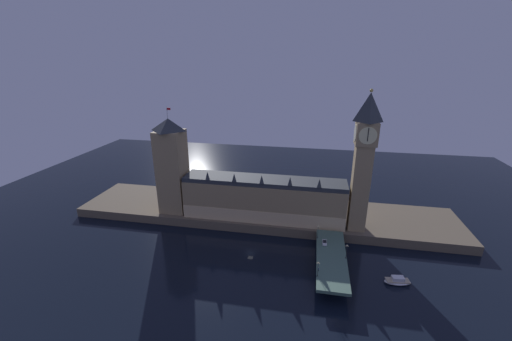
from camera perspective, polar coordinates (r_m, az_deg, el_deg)
The scene contains 12 objects.
ground_plane at distance 158.33m, azimuth -1.02°, elevation -14.79°, with size 400.00×400.00×0.00m, color black.
embankment at distance 190.09m, azimuth 1.37°, elevation -7.64°, with size 220.00×42.00×5.04m.
parliament_hall at distance 174.66m, azimuth 1.40°, elevation -5.07°, with size 88.49×16.97×27.83m.
clock_tower at distance 162.41m, azimuth 18.92°, elevation 1.92°, with size 10.49×10.60×71.77m.
victoria_tower at distance 184.15m, azimuth -15.01°, elevation 0.82°, with size 14.83×14.83×60.33m.
bridge at distance 149.65m, azimuth 13.51°, elevation -15.49°, with size 13.14×46.00×6.36m.
car_northbound_lead at distance 156.56m, azimuth 12.36°, elevation -12.66°, with size 2.10×4.56×1.48m.
pedestrian_near_rail at distance 138.49m, azimuth 11.29°, elevation -17.18°, with size 0.38×0.38×1.83m.
street_lamp_near at distance 133.93m, azimuth 11.20°, elevation -16.89°, with size 1.34×0.60×6.72m.
street_lamp_mid at distance 147.00m, azimuth 16.17°, elevation -13.69°, with size 1.34×0.60×6.82m.
street_lamp_far at distance 158.71m, azimuth 11.22°, elevation -10.64°, with size 1.34×0.60×6.64m.
boat_downstream at distance 152.22m, azimuth 24.34°, elevation -17.83°, with size 11.37×5.89×3.23m.
Camera 1 is at (26.88, -128.04, 89.17)m, focal length 22.00 mm.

